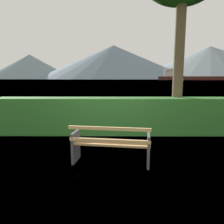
{
  "coord_description": "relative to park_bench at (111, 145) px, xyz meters",
  "views": [
    {
      "loc": [
        0.04,
        -4.41,
        1.82
      ],
      "look_at": [
        0.0,
        2.45,
        0.73
      ],
      "focal_mm": 33.99,
      "sensor_mm": 36.0,
      "label": 1
    }
  ],
  "objects": [
    {
      "name": "park_bench",
      "position": [
        0.0,
        0.0,
        0.0
      ],
      "size": [
        1.73,
        0.8,
        0.87
      ],
      "color": "tan",
      "rests_on": "ground_plane"
    },
    {
      "name": "ground_plane",
      "position": [
        0.01,
        0.06,
        -0.42
      ],
      "size": [
        1400.0,
        1400.0,
        0.0
      ],
      "primitive_type": "plane",
      "color": "#4C6B33"
    },
    {
      "name": "cargo_ship_large",
      "position": [
        82.43,
        239.04,
        3.13
      ],
      "size": [
        73.22,
        24.68,
        12.71
      ],
      "color": "#471E19",
      "rests_on": "water_surface"
    },
    {
      "name": "distant_hills",
      "position": [
        60.45,
        564.03,
        40.89
      ],
      "size": [
        787.5,
        445.81,
        89.2
      ],
      "color": "slate",
      "rests_on": "ground_plane"
    },
    {
      "name": "water_surface",
      "position": [
        0.01,
        307.89,
        -0.42
      ],
      "size": [
        620.0,
        620.0,
        0.0
      ],
      "primitive_type": "plane",
      "color": "#7A99A8",
      "rests_on": "ground_plane"
    },
    {
      "name": "sailboat_mid",
      "position": [
        64.7,
        198.78,
        0.02
      ],
      "size": [
        5.01,
        4.83,
        1.23
      ],
      "color": "silver",
      "rests_on": "water_surface"
    },
    {
      "name": "hedge_row",
      "position": [
        0.01,
        2.6,
        0.17
      ],
      "size": [
        7.68,
        0.83,
        1.19
      ],
      "primitive_type": "cube",
      "color": "#2D6B28",
      "rests_on": "ground_plane"
    }
  ]
}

